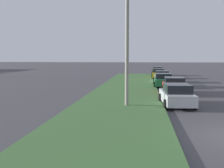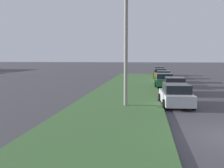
# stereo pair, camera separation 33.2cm
# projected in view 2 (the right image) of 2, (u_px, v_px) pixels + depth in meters

# --- Properties ---
(grass_median) EXTENTS (60.00, 6.00, 0.12)m
(grass_median) POSITION_uv_depth(u_px,v_px,m) (122.00, 98.00, 21.60)
(grass_median) COLOR #3D6633
(grass_median) RESTS_ON ground
(parked_car_silver) EXTENTS (4.40, 2.22, 1.47)m
(parked_car_silver) POSITION_uv_depth(u_px,v_px,m) (176.00, 95.00, 18.38)
(parked_car_silver) COLOR #B2B5BA
(parked_car_silver) RESTS_ON ground
(parked_car_red) EXTENTS (4.32, 2.05, 1.47)m
(parked_car_red) POSITION_uv_depth(u_px,v_px,m) (174.00, 86.00, 24.37)
(parked_car_red) COLOR red
(parked_car_red) RESTS_ON ground
(parked_car_green) EXTENTS (4.33, 2.07, 1.47)m
(parked_car_green) POSITION_uv_depth(u_px,v_px,m) (164.00, 80.00, 30.01)
(parked_car_green) COLOR #1E6B38
(parked_car_green) RESTS_ON ground
(parked_car_white) EXTENTS (4.35, 2.12, 1.47)m
(parked_car_white) POSITION_uv_depth(u_px,v_px,m) (164.00, 77.00, 35.50)
(parked_car_white) COLOR silver
(parked_car_white) RESTS_ON ground
(parked_car_yellow) EXTENTS (4.39, 2.21, 1.47)m
(parked_car_yellow) POSITION_uv_depth(u_px,v_px,m) (161.00, 74.00, 41.73)
(parked_car_yellow) COLOR gold
(parked_car_yellow) RESTS_ON ground
(parked_car_black) EXTENTS (4.34, 2.10, 1.47)m
(parked_car_black) POSITION_uv_depth(u_px,v_px,m) (160.00, 71.00, 48.19)
(parked_car_black) COLOR black
(parked_car_black) RESTS_ON ground
(streetlight) EXTENTS (0.48, 2.88, 7.50)m
(streetlight) POSITION_uv_depth(u_px,v_px,m) (131.00, 39.00, 17.64)
(streetlight) COLOR gray
(streetlight) RESTS_ON ground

